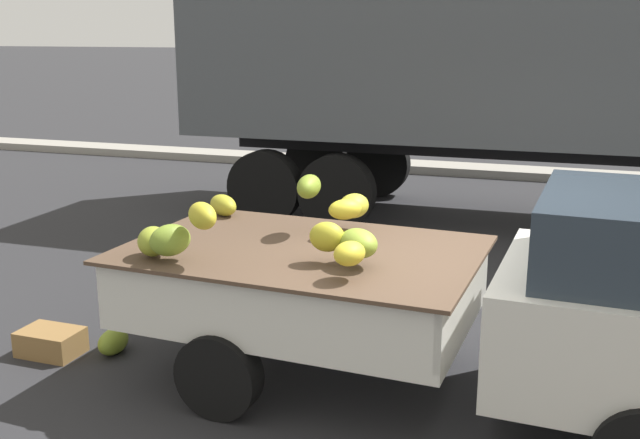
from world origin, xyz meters
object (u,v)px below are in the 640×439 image
Objects in this scene: pickup_truck at (554,305)px; produce_crate at (51,342)px; semi_trailer at (616,46)px; fallen_banana_bunch_near_tailgate at (113,341)px.

pickup_truck is 9.43× the size of produce_crate.
semi_trailer is 34.57× the size of fallen_banana_bunch_near_tailgate.
pickup_truck is 3.70m from fallen_banana_bunch_near_tailgate.
fallen_banana_bunch_near_tailgate is (-3.62, -0.01, -0.77)m from pickup_truck.
pickup_truck is 14.11× the size of fallen_banana_bunch_near_tailgate.
semi_trailer is 23.11× the size of produce_crate.
semi_trailer reaches higher than pickup_truck.
semi_trailer is 7.54m from fallen_banana_bunch_near_tailgate.
produce_crate is at bearing -128.22° from semi_trailer.
fallen_banana_bunch_near_tailgate is 0.54m from produce_crate.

